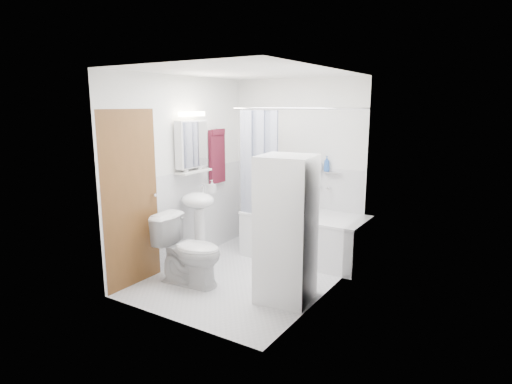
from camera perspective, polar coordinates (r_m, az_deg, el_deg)
The scene contains 20 objects.
floor at distance 5.30m, azimuth -1.14°, elevation -11.10°, with size 2.60×2.60×0.00m, color silver.
room_walls at distance 4.93m, azimuth -1.21°, elevation 5.07°, with size 2.60×2.60×2.60m.
wainscot at distance 5.34m, azimuth 0.55°, elevation -4.12°, with size 1.98×2.58×2.58m.
door at distance 5.18m, azimuth -13.41°, elevation -0.38°, with size 0.05×2.00×2.00m.
bathtub at distance 5.80m, azimuth 6.48°, elevation -5.57°, with size 1.63×0.77×0.62m.
tub_spout at distance 5.87m, azimuth 9.77°, elevation 0.56°, with size 0.04×0.04×0.12m, color silver.
curtain_rod at distance 5.25m, azimuth 5.34°, elevation 11.04°, with size 0.02×0.02×1.81m, color silver.
shower_curtain at distance 5.57m, azimuth 0.32°, elevation 3.37°, with size 0.55×0.02×1.45m.
sink at distance 5.52m, azimuth -7.69°, elevation -2.60°, with size 0.44×0.37×1.04m.
medicine_cabinet at distance 5.54m, azimuth -8.55°, elevation 6.48°, with size 0.13×0.50×0.71m.
shelf at distance 5.57m, azimuth -8.33°, elevation 2.74°, with size 0.18×0.54×0.03m, color silver.
shower_caddy at distance 5.81m, azimuth 10.26°, elevation 2.53°, with size 0.22×0.06×0.02m, color silver.
towel at distance 6.02m, azimuth -5.22°, elevation 4.91°, with size 0.07×0.32×0.77m.
washer_dryer at distance 4.48m, azimuth 4.02°, elevation -4.95°, with size 0.62×0.62×1.55m.
toilet at distance 5.02m, azimuth -8.87°, elevation -7.74°, with size 0.45×0.81×0.79m, color white.
soap_pump at distance 5.62m, azimuth -5.86°, elevation 0.28°, with size 0.08×0.17×0.08m, color gray.
shelf_bottle at distance 5.45m, azimuth -9.36°, elevation 3.02°, with size 0.07×0.18×0.07m, color gray.
shelf_cup at distance 5.65m, azimuth -7.56°, elevation 3.53°, with size 0.10×0.09×0.10m, color gray.
shampoo_a at distance 5.88m, azimuth 8.32°, elevation 3.45°, with size 0.13×0.17×0.13m, color gray.
shampoo_b at distance 5.84m, azimuth 9.39°, elevation 3.10°, with size 0.08×0.21×0.08m, color #2A59AB.
Camera 1 is at (2.68, -4.10, 2.04)m, focal length 30.00 mm.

